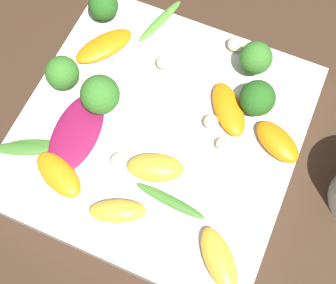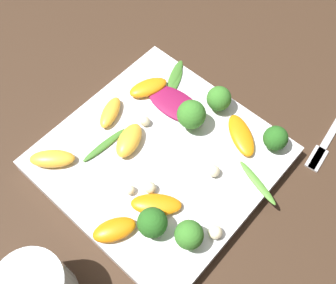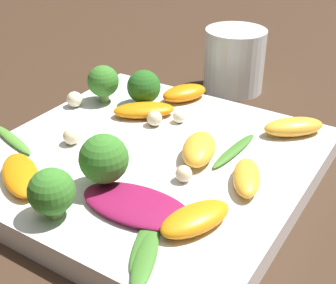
# 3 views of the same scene
# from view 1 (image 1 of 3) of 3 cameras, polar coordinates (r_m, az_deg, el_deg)

# --- Properties ---
(ground_plane) EXTENTS (2.40, 2.40, 0.00)m
(ground_plane) POSITION_cam_1_polar(r_m,az_deg,el_deg) (0.55, -1.06, 0.47)
(ground_plane) COLOR #382619
(plate) EXTENTS (0.31, 0.31, 0.03)m
(plate) POSITION_cam_1_polar(r_m,az_deg,el_deg) (0.53, -1.08, 1.01)
(plate) COLOR white
(plate) RESTS_ON ground_plane
(radicchio_leaf_0) EXTENTS (0.10, 0.06, 0.01)m
(radicchio_leaf_0) POSITION_cam_1_polar(r_m,az_deg,el_deg) (0.53, -11.10, 1.17)
(radicchio_leaf_0) COLOR maroon
(radicchio_leaf_0) RESTS_ON plate
(orange_segment_0) EXTENTS (0.07, 0.07, 0.02)m
(orange_segment_0) POSITION_cam_1_polar(r_m,az_deg,el_deg) (0.48, 6.21, -13.99)
(orange_segment_0) COLOR #FCAD33
(orange_segment_0) RESTS_ON plate
(orange_segment_1) EXTENTS (0.06, 0.07, 0.02)m
(orange_segment_1) POSITION_cam_1_polar(r_m,az_deg,el_deg) (0.52, 13.19, 0.04)
(orange_segment_1) COLOR orange
(orange_segment_1) RESTS_ON plate
(orange_segment_2) EXTENTS (0.07, 0.07, 0.02)m
(orange_segment_2) POSITION_cam_1_polar(r_m,az_deg,el_deg) (0.53, 7.38, 3.99)
(orange_segment_2) COLOR orange
(orange_segment_2) RESTS_ON plate
(orange_segment_3) EXTENTS (0.05, 0.07, 0.02)m
(orange_segment_3) POSITION_cam_1_polar(r_m,az_deg,el_deg) (0.51, -13.19, -3.88)
(orange_segment_3) COLOR orange
(orange_segment_3) RESTS_ON plate
(orange_segment_4) EXTENTS (0.08, 0.07, 0.01)m
(orange_segment_4) POSITION_cam_1_polar(r_m,az_deg,el_deg) (0.57, -7.81, 11.52)
(orange_segment_4) COLOR orange
(orange_segment_4) RESTS_ON plate
(orange_segment_5) EXTENTS (0.05, 0.06, 0.02)m
(orange_segment_5) POSITION_cam_1_polar(r_m,az_deg,el_deg) (0.49, -6.19, -8.36)
(orange_segment_5) COLOR #FCAD33
(orange_segment_5) RESTS_ON plate
(orange_segment_6) EXTENTS (0.05, 0.07, 0.02)m
(orange_segment_6) POSITION_cam_1_polar(r_m,az_deg,el_deg) (0.49, -1.52, -3.13)
(orange_segment_6) COLOR #FCAD33
(orange_segment_6) RESTS_ON plate
(broccoli_floret_0) EXTENTS (0.04, 0.04, 0.05)m
(broccoli_floret_0) POSITION_cam_1_polar(r_m,az_deg,el_deg) (0.55, 10.65, 10.03)
(broccoli_floret_0) COLOR #7A9E51
(broccoli_floret_0) RESTS_ON plate
(broccoli_floret_1) EXTENTS (0.04, 0.04, 0.05)m
(broccoli_floret_1) POSITION_cam_1_polar(r_m,az_deg,el_deg) (0.51, -8.25, 5.77)
(broccoli_floret_1) COLOR #84AD5B
(broccoli_floret_1) RESTS_ON plate
(broccoli_floret_2) EXTENTS (0.04, 0.04, 0.04)m
(broccoli_floret_2) POSITION_cam_1_polar(r_m,az_deg,el_deg) (0.52, 10.83, 5.25)
(broccoli_floret_2) COLOR #7A9E51
(broccoli_floret_2) RESTS_ON plate
(broccoli_floret_3) EXTENTS (0.04, 0.04, 0.04)m
(broccoli_floret_3) POSITION_cam_1_polar(r_m,az_deg,el_deg) (0.59, -7.90, 16.13)
(broccoli_floret_3) COLOR #7A9E51
(broccoli_floret_3) RESTS_ON plate
(broccoli_floret_4) EXTENTS (0.04, 0.04, 0.04)m
(broccoli_floret_4) POSITION_cam_1_polar(r_m,az_deg,el_deg) (0.54, -12.77, 8.20)
(broccoli_floret_4) COLOR #84AD5B
(broccoli_floret_4) RESTS_ON plate
(arugula_sprig_0) EXTENTS (0.04, 0.07, 0.01)m
(arugula_sprig_0) POSITION_cam_1_polar(r_m,az_deg,el_deg) (0.53, -17.23, -0.77)
(arugula_sprig_0) COLOR #3D7528
(arugula_sprig_0) RESTS_ON plate
(arugula_sprig_1) EXTENTS (0.02, 0.08, 0.01)m
(arugula_sprig_1) POSITION_cam_1_polar(r_m,az_deg,el_deg) (0.49, 0.26, -7.19)
(arugula_sprig_1) COLOR #3D7528
(arugula_sprig_1) RESTS_ON plate
(arugula_sprig_2) EXTENTS (0.04, 0.08, 0.00)m
(arugula_sprig_2) POSITION_cam_1_polar(r_m,az_deg,el_deg) (0.53, -14.99, -0.53)
(arugula_sprig_2) COLOR #3D7528
(arugula_sprig_2) RESTS_ON plate
(arugula_sprig_3) EXTENTS (0.08, 0.03, 0.01)m
(arugula_sprig_3) POSITION_cam_1_polar(r_m,az_deg,el_deg) (0.60, -0.99, 14.53)
(arugula_sprig_3) COLOR #518E33
(arugula_sprig_3) RESTS_ON plate
(macadamia_nut_0) EXTENTS (0.02, 0.02, 0.02)m
(macadamia_nut_0) POSITION_cam_1_polar(r_m,az_deg,el_deg) (0.52, 5.27, 2.49)
(macadamia_nut_0) COLOR beige
(macadamia_nut_0) RESTS_ON plate
(macadamia_nut_1) EXTENTS (0.01, 0.01, 0.01)m
(macadamia_nut_1) POSITION_cam_1_polar(r_m,az_deg,el_deg) (0.51, 6.60, -0.20)
(macadamia_nut_1) COLOR beige
(macadamia_nut_1) RESTS_ON plate
(macadamia_nut_2) EXTENTS (0.02, 0.02, 0.02)m
(macadamia_nut_2) POSITION_cam_1_polar(r_m,az_deg,el_deg) (0.57, 8.21, 11.78)
(macadamia_nut_2) COLOR beige
(macadamia_nut_2) RESTS_ON plate
(macadamia_nut_3) EXTENTS (0.02, 0.02, 0.02)m
(macadamia_nut_3) POSITION_cam_1_polar(r_m,az_deg,el_deg) (0.50, -6.13, -2.16)
(macadamia_nut_3) COLOR beige
(macadamia_nut_3) RESTS_ON plate
(macadamia_nut_4) EXTENTS (0.02, 0.02, 0.02)m
(macadamia_nut_4) POSITION_cam_1_polar(r_m,az_deg,el_deg) (0.55, -0.52, 9.74)
(macadamia_nut_4) COLOR beige
(macadamia_nut_4) RESTS_ON plate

